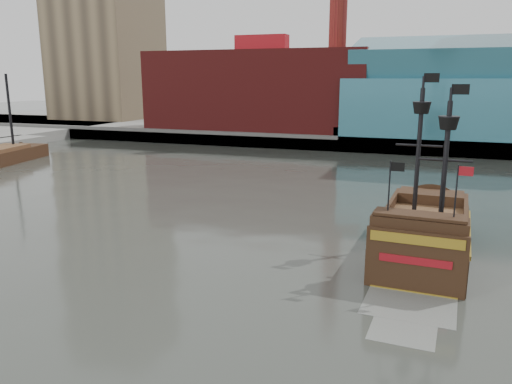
% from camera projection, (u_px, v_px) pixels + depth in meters
% --- Properties ---
extents(ground, '(400.00, 400.00, 0.00)m').
position_uv_depth(ground, '(202.00, 324.00, 25.11)').
color(ground, '#2B2D28').
rests_on(ground, ground).
extents(promenade_far, '(220.00, 60.00, 2.00)m').
position_uv_depth(promenade_far, '(386.00, 130.00, 109.20)').
color(promenade_far, slate).
rests_on(promenade_far, ground).
extents(seawall, '(220.00, 1.00, 2.60)m').
position_uv_depth(seawall, '(368.00, 145.00, 82.10)').
color(seawall, '#4C4C49').
rests_on(seawall, ground).
extents(skyline, '(149.00, 45.00, 62.00)m').
position_uv_depth(skyline, '(418.00, 11.00, 95.40)').
color(skyline, '#756346').
rests_on(skyline, promenade_far).
extents(pirate_ship, '(6.31, 18.02, 13.32)m').
position_uv_depth(pirate_ship, '(424.00, 238.00, 34.60)').
color(pirate_ship, black).
rests_on(pirate_ship, ground).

